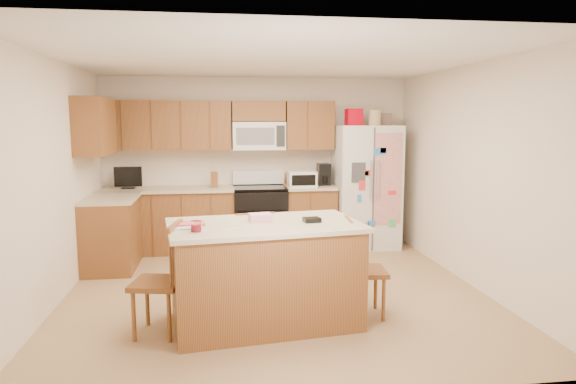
{
  "coord_description": "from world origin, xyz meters",
  "views": [
    {
      "loc": [
        -0.6,
        -5.43,
        1.87
      ],
      "look_at": [
        0.2,
        0.35,
        1.06
      ],
      "focal_mm": 32.0,
      "sensor_mm": 36.0,
      "label": 1
    }
  ],
  "objects": [
    {
      "name": "ground",
      "position": [
        0.0,
        0.0,
        0.0
      ],
      "size": [
        4.5,
        4.5,
        0.0
      ],
      "primitive_type": "plane",
      "color": "#95744D",
      "rests_on": "ground"
    },
    {
      "name": "room_shell",
      "position": [
        0.0,
        0.0,
        1.44
      ],
      "size": [
        4.6,
        4.6,
        2.52
      ],
      "color": "beige",
      "rests_on": "ground"
    },
    {
      "name": "cabinetry",
      "position": [
        -0.98,
        1.79,
        0.91
      ],
      "size": [
        3.36,
        1.56,
        2.15
      ],
      "color": "brown",
      "rests_on": "ground"
    },
    {
      "name": "stove",
      "position": [
        0.0,
        1.94,
        0.47
      ],
      "size": [
        0.76,
        0.65,
        1.13
      ],
      "color": "black",
      "rests_on": "ground"
    },
    {
      "name": "refrigerator",
      "position": [
        1.57,
        1.87,
        0.92
      ],
      "size": [
        0.9,
        0.79,
        2.04
      ],
      "color": "white",
      "rests_on": "ground"
    },
    {
      "name": "island",
      "position": [
        -0.19,
        -0.87,
        0.48
      ],
      "size": [
        1.85,
        1.22,
        1.04
      ],
      "color": "brown",
      "rests_on": "ground"
    },
    {
      "name": "windsor_chair_left",
      "position": [
        -1.12,
        -0.99,
        0.47
      ],
      "size": [
        0.49,
        0.5,
        1.0
      ],
      "color": "brown",
      "rests_on": "ground"
    },
    {
      "name": "windsor_chair_back",
      "position": [
        -0.26,
        -0.27,
        0.45
      ],
      "size": [
        0.47,
        0.45,
        0.96
      ],
      "color": "brown",
      "rests_on": "ground"
    },
    {
      "name": "windsor_chair_right",
      "position": [
        0.76,
        -0.81,
        0.45
      ],
      "size": [
        0.42,
        0.44,
        0.95
      ],
      "color": "brown",
      "rests_on": "ground"
    }
  ]
}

